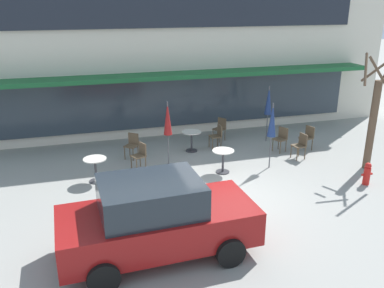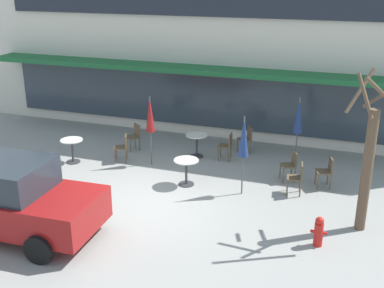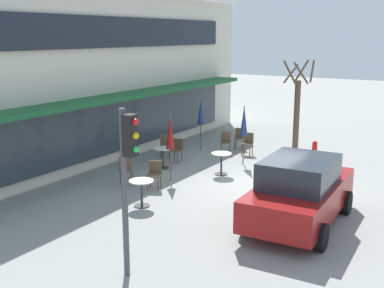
{
  "view_description": "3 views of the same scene",
  "coord_description": "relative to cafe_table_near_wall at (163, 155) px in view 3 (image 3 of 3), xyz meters",
  "views": [
    {
      "loc": [
        -3.64,
        -9.63,
        5.28
      ],
      "look_at": [
        -0.17,
        2.3,
        0.86
      ],
      "focal_mm": 38.0,
      "sensor_mm": 36.0,
      "label": 1
    },
    {
      "loc": [
        4.96,
        -10.04,
        5.75
      ],
      "look_at": [
        0.59,
        2.51,
        0.95
      ],
      "focal_mm": 45.0,
      "sensor_mm": 36.0,
      "label": 2
    },
    {
      "loc": [
        -13.52,
        -5.8,
        4.75
      ],
      "look_at": [
        0.1,
        2.54,
        1.1
      ],
      "focal_mm": 45.0,
      "sensor_mm": 36.0,
      "label": 3
    }
  ],
  "objects": [
    {
      "name": "ground_plane",
      "position": [
        -0.27,
        -3.88,
        -0.52
      ],
      "size": [
        80.0,
        80.0,
        0.0
      ],
      "primitive_type": "plane",
      "color": "gray"
    },
    {
      "name": "building_facade",
      "position": [
        -0.27,
        6.08,
        2.84
      ],
      "size": [
        19.57,
        9.1,
        6.71
      ],
      "color": "beige",
      "rests_on": "ground"
    },
    {
      "name": "cafe_table_near_wall",
      "position": [
        0.0,
        0.0,
        0.0
      ],
      "size": [
        0.7,
        0.7,
        0.76
      ],
      "color": "#333338",
      "rests_on": "ground"
    },
    {
      "name": "cafe_table_streetside",
      "position": [
        -3.56,
        -1.75,
        0.0
      ],
      "size": [
        0.7,
        0.7,
        0.76
      ],
      "color": "#333338",
      "rests_on": "ground"
    },
    {
      "name": "cafe_table_by_tree",
      "position": [
        0.42,
        -2.17,
        0.0
      ],
      "size": [
        0.7,
        0.7,
        0.76
      ],
      "color": "#333338",
      "rests_on": "ground"
    },
    {
      "name": "patio_umbrella_green_folded",
      "position": [
        3.15,
        0.26,
        1.11
      ],
      "size": [
        0.28,
        0.28,
        2.2
      ],
      "color": "#4C4C51",
      "rests_on": "ground"
    },
    {
      "name": "patio_umbrella_cream_folded",
      "position": [
        -1.13,
        -1.1,
        1.11
      ],
      "size": [
        0.28,
        0.28,
        2.2
      ],
      "color": "#4C4C51",
      "rests_on": "ground"
    },
    {
      "name": "patio_umbrella_corner_open",
      "position": [
        2.05,
        -2.22,
        1.11
      ],
      "size": [
        0.28,
        0.28,
        2.2
      ],
      "color": "#4C4C51",
      "rests_on": "ground"
    },
    {
      "name": "cafe_chair_0",
      "position": [
        -2.19,
        -0.07,
        0.01
      ],
      "size": [
        0.56,
        0.56,
        0.89
      ],
      "color": "brown",
      "rests_on": "ground"
    },
    {
      "name": "cafe_chair_1",
      "position": [
        1.01,
        0.05,
        0.01
      ],
      "size": [
        0.42,
        0.42,
        0.89
      ],
      "color": "brown",
      "rests_on": "ground"
    },
    {
      "name": "cafe_chair_2",
      "position": [
        1.44,
        0.89,
        0.01
      ],
      "size": [
        0.55,
        0.55,
        0.89
      ],
      "color": "brown",
      "rests_on": "ground"
    },
    {
      "name": "cafe_chair_3",
      "position": [
        3.46,
        -1.75,
        0.01
      ],
      "size": [
        0.45,
        0.45,
        0.89
      ],
      "color": "brown",
      "rests_on": "ground"
    },
    {
      "name": "cafe_chair_4",
      "position": [
        -2.09,
        -1.14,
        0.01
      ],
      "size": [
        0.52,
        0.52,
        0.89
      ],
      "color": "brown",
      "rests_on": "ground"
    },
    {
      "name": "cafe_chair_5",
      "position": [
        4.17,
        -1.04,
        0.01
      ],
      "size": [
        0.5,
        0.5,
        0.89
      ],
      "color": "brown",
      "rests_on": "ground"
    },
    {
      "name": "cafe_chair_6",
      "position": [
        3.16,
        -0.9,
        0.01
      ],
      "size": [
        0.53,
        0.53,
        0.89
      ],
      "color": "brown",
      "rests_on": "ground"
    },
    {
      "name": "parked_sedan",
      "position": [
        -2.52,
        -5.97,
        0.36
      ],
      "size": [
        4.27,
        2.14,
        1.76
      ],
      "color": "maroon",
      "rests_on": "ground"
    },
    {
      "name": "street_tree",
      "position": [
        5.13,
        -3.16,
        1.27
      ],
      "size": [
        1.38,
        1.38,
        3.78
      ],
      "color": "brown",
      "rests_on": "ground"
    },
    {
      "name": "traffic_light_pole",
      "position": [
        -6.89,
        -4.01,
        1.78
      ],
      "size": [
        0.26,
        0.44,
        3.4
      ],
      "color": "#47474C",
      "rests_on": "ground"
    },
    {
      "name": "fire_hydrant",
      "position": [
        4.27,
        -4.24,
        -0.16
      ],
      "size": [
        0.36,
        0.2,
        0.71
      ],
      "color": "red",
      "rests_on": "ground"
    }
  ]
}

